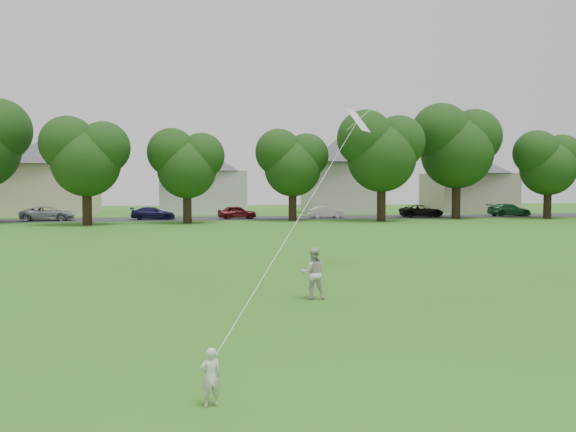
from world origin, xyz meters
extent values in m
plane|color=#2C5F15|center=(0.00, 0.00, 0.00)|extent=(160.00, 160.00, 0.00)
cube|color=#2D2D30|center=(0.00, 42.00, 0.01)|extent=(90.00, 7.00, 0.01)
imported|color=silver|center=(-1.48, -3.70, 0.41)|extent=(0.33, 0.26, 0.81)
imported|color=beige|center=(1.54, 3.24, 0.69)|extent=(0.73, 0.61, 1.38)
plane|color=white|center=(4.52, 8.85, 5.48)|extent=(1.19, 1.24, 0.85)
cylinder|color=white|center=(1.52, 2.57, 3.03)|extent=(0.01, 0.01, 14.74)
cylinder|color=black|center=(-9.41, 34.35, 1.64)|extent=(0.72, 0.72, 3.28)
cylinder|color=black|center=(-1.73, 35.19, 1.50)|extent=(0.70, 0.70, 3.01)
cylinder|color=black|center=(7.42, 37.27, 1.57)|extent=(0.71, 0.71, 3.13)
cylinder|color=black|center=(14.88, 35.15, 1.87)|extent=(0.76, 0.76, 3.73)
cylinder|color=black|center=(23.21, 37.80, 2.09)|extent=(0.80, 0.80, 4.18)
cylinder|color=black|center=(31.86, 36.52, 1.61)|extent=(0.72, 0.72, 3.22)
imported|color=gray|center=(-13.83, 41.00, 0.64)|extent=(4.64, 2.31, 1.26)
imported|color=#131239|center=(-4.80, 41.00, 0.59)|extent=(4.01, 1.71, 1.15)
imported|color=#571114|center=(2.86, 41.00, 0.62)|extent=(3.76, 1.93, 1.22)
imported|color=silver|center=(11.42, 41.00, 0.57)|extent=(3.42, 1.24, 1.12)
imported|color=black|center=(21.17, 41.00, 0.61)|extent=(4.37, 2.15, 1.19)
imported|color=#1B522A|center=(30.70, 41.00, 0.64)|extent=(4.46, 2.09, 1.26)
cube|color=beige|center=(-16.00, 52.00, 2.67)|extent=(9.22, 7.55, 5.35)
pyramid|color=#47454A|center=(-16.00, 52.00, 8.29)|extent=(13.30, 13.30, 2.94)
cube|color=silver|center=(0.00, 52.00, 2.36)|extent=(9.20, 7.20, 4.72)
pyramid|color=#47454A|center=(0.00, 52.00, 7.31)|extent=(13.27, 13.27, 2.59)
cube|color=#B9B6A6|center=(16.00, 52.00, 2.89)|extent=(8.38, 6.51, 5.79)
pyramid|color=#47454A|center=(16.00, 52.00, 8.97)|extent=(12.08, 12.08, 3.18)
cube|color=#A59989|center=(32.00, 52.00, 2.31)|extent=(9.64, 7.17, 4.61)
pyramid|color=#47454A|center=(32.00, 52.00, 7.15)|extent=(13.90, 13.90, 2.54)
camera|label=1|loc=(-1.78, -11.31, 3.01)|focal=35.00mm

